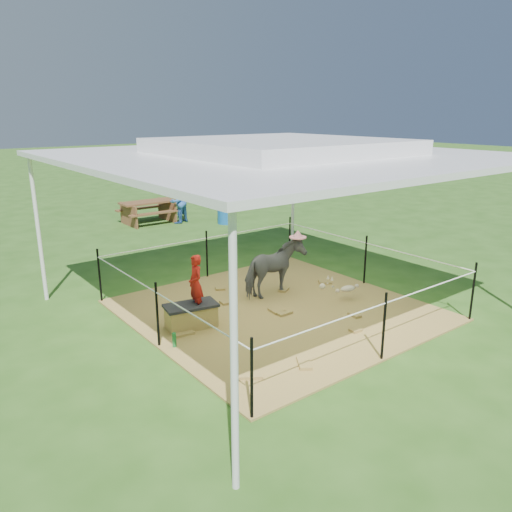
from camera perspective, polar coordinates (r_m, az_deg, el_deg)
ground at (r=8.68m, az=2.43°, el=-6.28°), size 90.00×90.00×0.00m
hay_patch at (r=8.67m, az=2.43°, el=-6.19°), size 4.60×4.60×0.03m
canopy_tent at (r=8.04m, az=2.66°, el=11.74°), size 6.30×6.30×2.90m
rope_fence at (r=8.45m, az=2.48°, el=-2.25°), size 4.54×4.54×1.00m
straw_bale at (r=7.98m, az=-7.41°, el=-6.91°), size 0.83×0.52×0.34m
dark_cloth at (r=7.91m, az=-7.46°, el=-5.63°), size 0.89×0.57×0.04m
woman at (r=7.81m, az=-6.94°, el=-2.47°), size 0.28×0.37×0.92m
green_bottle at (r=7.41m, az=-9.32°, el=-9.44°), size 0.07×0.07×0.21m
pony at (r=9.14m, az=2.14°, el=-1.46°), size 1.27×0.68×1.03m
pink_hat at (r=8.98m, az=2.17°, el=2.11°), size 0.32×0.32×0.15m
foal at (r=9.16m, az=10.45°, el=-3.54°), size 0.93×0.64×0.47m
trash_barrel at (r=15.34m, az=-3.39°, el=5.34°), size 0.73×0.73×0.87m
picnic_table_near at (r=15.69m, az=-12.20°, el=4.92°), size 1.65×1.20×0.69m
picnic_table_far at (r=19.41m, az=-3.44°, el=7.34°), size 1.78×1.43×0.67m
distant_person at (r=15.50m, az=-8.90°, el=6.16°), size 0.78×0.70×1.33m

